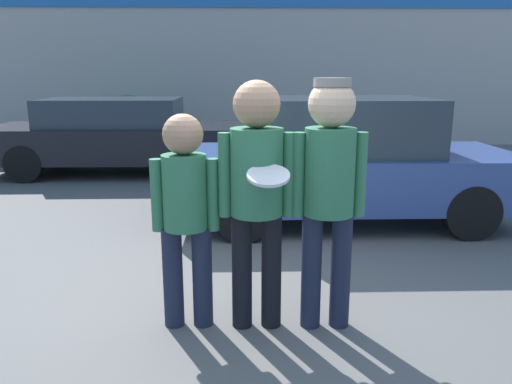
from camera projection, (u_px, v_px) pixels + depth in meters
name	position (u px, v px, depth m)	size (l,w,h in m)	color
ground_plane	(250.00, 308.00, 4.09)	(56.00, 56.00, 0.00)	#5B5956
storefront_building	(243.00, 72.00, 12.85)	(24.00, 0.22, 3.76)	#B2A89E
person_left	(185.00, 206.00, 3.61)	(0.49, 0.32, 1.60)	#1E2338
person_middle_with_frisbee	(257.00, 182.00, 3.56)	(0.55, 0.60, 1.83)	black
person_right	(329.00, 180.00, 3.56)	(0.53, 0.36, 1.85)	#1E2338
parked_car_near	(343.00, 162.00, 6.36)	(4.24, 1.82, 1.58)	#334784
parked_car_far	(118.00, 135.00, 9.47)	(4.78, 1.85, 1.42)	black
shrub	(129.00, 123.00, 12.20)	(1.37, 1.37, 1.37)	#387A3D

